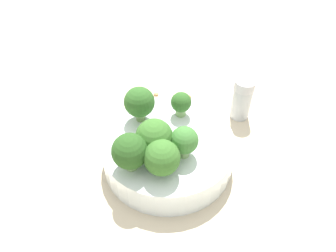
{
  "coord_description": "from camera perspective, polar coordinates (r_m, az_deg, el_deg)",
  "views": [
    {
      "loc": [
        -0.35,
        0.08,
        0.43
      ],
      "look_at": [
        0.0,
        0.0,
        0.08
      ],
      "focal_mm": 35.0,
      "sensor_mm": 36.0,
      "label": 1
    }
  ],
  "objects": [
    {
      "name": "ground_plane",
      "position": [
        0.55,
        0.0,
        -6.06
      ],
      "size": [
        3.0,
        3.0,
        0.0
      ],
      "primitive_type": "plane",
      "color": "beige"
    },
    {
      "name": "broccoli_floret_2",
      "position": [
        0.48,
        2.85,
        -2.63
      ],
      "size": [
        0.04,
        0.04,
        0.05
      ],
      "color": "#8EB770",
      "rests_on": "bowl"
    },
    {
      "name": "broccoli_floret_5",
      "position": [
        0.54,
        2.29,
        3.99
      ],
      "size": [
        0.03,
        0.03,
        0.04
      ],
      "color": "#8EB770",
      "rests_on": "bowl"
    },
    {
      "name": "pepper_shaker",
      "position": [
        0.62,
        12.78,
        4.65
      ],
      "size": [
        0.04,
        0.04,
        0.08
      ],
      "color": "#B2B7BC",
      "rests_on": "ground_plane"
    },
    {
      "name": "almond_crumb_2",
      "position": [
        0.68,
        -2.11,
        5.66
      ],
      "size": [
        0.01,
        0.01,
        0.01
      ],
      "primitive_type": "cube",
      "rotation": [
        0.0,
        0.0,
        4.25
      ],
      "color": "#AD7F4C",
      "rests_on": "ground_plane"
    },
    {
      "name": "broccoli_floret_4",
      "position": [
        0.45,
        -1.06,
        -5.59
      ],
      "size": [
        0.05,
        0.05,
        0.06
      ],
      "color": "#8EB770",
      "rests_on": "bowl"
    },
    {
      "name": "almond_crumb_1",
      "position": [
        0.64,
        11.67,
        1.86
      ],
      "size": [
        0.01,
        0.01,
        0.01
      ],
      "primitive_type": "cube",
      "rotation": [
        0.0,
        0.0,
        3.83
      ],
      "color": "olive",
      "rests_on": "ground_plane"
    },
    {
      "name": "almond_crumb_0",
      "position": [
        0.67,
        3.64,
        5.21
      ],
      "size": [
        0.01,
        0.01,
        0.01
      ],
      "primitive_type": "cube",
      "rotation": [
        0.0,
        0.0,
        1.69
      ],
      "color": "#AD7F4C",
      "rests_on": "ground_plane"
    },
    {
      "name": "bowl",
      "position": [
        0.54,
        0.0,
        -4.35
      ],
      "size": [
        0.21,
        0.21,
        0.05
      ],
      "primitive_type": "cylinder",
      "color": "silver",
      "rests_on": "ground_plane"
    },
    {
      "name": "broccoli_floret_3",
      "position": [
        0.48,
        -2.4,
        -2.07
      ],
      "size": [
        0.06,
        0.06,
        0.06
      ],
      "color": "#84AD66",
      "rests_on": "bowl"
    },
    {
      "name": "broccoli_floret_0",
      "position": [
        0.53,
        -5.01,
        4.08
      ],
      "size": [
        0.05,
        0.05,
        0.06
      ],
      "color": "#7A9E5B",
      "rests_on": "bowl"
    },
    {
      "name": "broccoli_floret_1",
      "position": [
        0.46,
        -6.66,
        -4.48
      ],
      "size": [
        0.05,
        0.05,
        0.06
      ],
      "color": "#84AD66",
      "rests_on": "bowl"
    }
  ]
}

